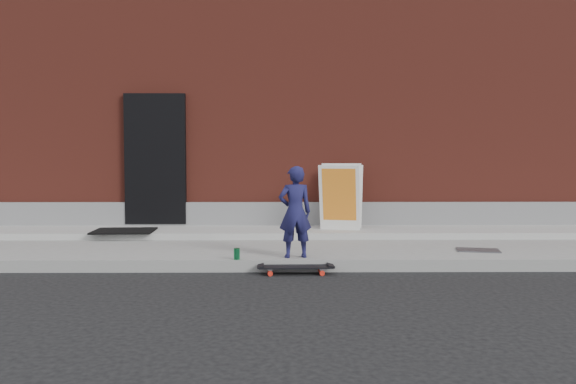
{
  "coord_description": "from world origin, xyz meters",
  "views": [
    {
      "loc": [
        -0.4,
        -6.78,
        1.34
      ],
      "look_at": [
        -0.33,
        0.8,
        0.94
      ],
      "focal_mm": 35.0,
      "sensor_mm": 36.0,
      "label": 1
    }
  ],
  "objects_px": {
    "soda_can": "(237,254)",
    "pizza_sign": "(341,196)",
    "skateboard": "(296,268)",
    "child": "(295,212)"
  },
  "relations": [
    {
      "from": "pizza_sign",
      "to": "soda_can",
      "type": "relative_size",
      "value": 7.68
    },
    {
      "from": "soda_can",
      "to": "pizza_sign",
      "type": "bearing_deg",
      "value": 56.73
    },
    {
      "from": "skateboard",
      "to": "pizza_sign",
      "type": "distance_m",
      "value": 2.7
    },
    {
      "from": "child",
      "to": "skateboard",
      "type": "height_order",
      "value": "child"
    },
    {
      "from": "skateboard",
      "to": "pizza_sign",
      "type": "xyz_separation_m",
      "value": [
        0.8,
        2.48,
        0.71
      ]
    },
    {
      "from": "skateboard",
      "to": "soda_can",
      "type": "relative_size",
      "value": 6.39
    },
    {
      "from": "child",
      "to": "soda_can",
      "type": "height_order",
      "value": "child"
    },
    {
      "from": "skateboard",
      "to": "child",
      "type": "bearing_deg",
      "value": 90.41
    },
    {
      "from": "skateboard",
      "to": "soda_can",
      "type": "distance_m",
      "value": 0.75
    },
    {
      "from": "pizza_sign",
      "to": "soda_can",
      "type": "height_order",
      "value": "pizza_sign"
    }
  ]
}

